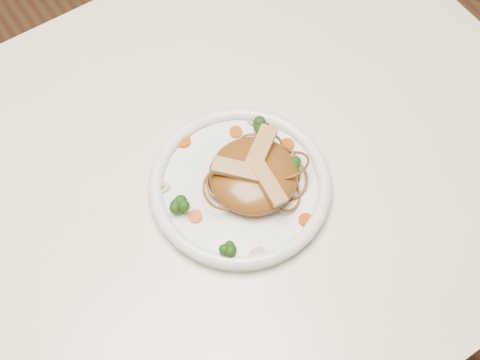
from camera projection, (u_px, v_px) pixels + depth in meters
ground at (198, 344)px, 1.62m from camera, size 4.00×4.00×0.00m
table at (176, 230)px, 1.05m from camera, size 1.20×0.80×0.75m
plate at (240, 187)px, 0.96m from camera, size 0.27×0.27×0.02m
noodle_mound at (253, 175)px, 0.94m from camera, size 0.14×0.14×0.04m
chicken_a at (261, 149)px, 0.93m from camera, size 0.07×0.06×0.01m
chicken_b at (238, 170)px, 0.91m from camera, size 0.06×0.07×0.01m
chicken_c at (269, 184)px, 0.90m from camera, size 0.03×0.07×0.01m
broccoli_0 at (260, 128)px, 0.98m from camera, size 0.03×0.03×0.03m
broccoli_1 at (178, 206)px, 0.92m from camera, size 0.03×0.03×0.03m
broccoli_2 at (227, 248)px, 0.89m from camera, size 0.03×0.03×0.03m
broccoli_3 at (294, 167)px, 0.95m from camera, size 0.03×0.03×0.03m
carrot_0 at (236, 132)px, 0.99m from camera, size 0.02×0.02×0.00m
carrot_1 at (195, 216)px, 0.93m from camera, size 0.03×0.03×0.00m
carrot_2 at (287, 145)px, 0.98m from camera, size 0.03×0.03×0.00m
carrot_3 at (184, 141)px, 0.99m from camera, size 0.02×0.02×0.00m
carrot_4 at (306, 220)px, 0.93m from camera, size 0.02×0.02×0.00m
mushroom_0 at (257, 254)px, 0.90m from camera, size 0.03×0.03×0.01m
mushroom_1 at (267, 127)px, 1.00m from camera, size 0.03×0.03×0.01m
mushroom_2 at (162, 187)px, 0.95m from camera, size 0.03×0.03×0.01m
mushroom_3 at (253, 121)px, 1.00m from camera, size 0.03×0.03×0.01m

